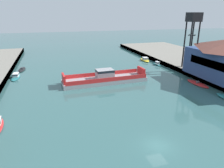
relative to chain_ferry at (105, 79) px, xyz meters
The scene contains 9 objects.
ground_plane 30.01m from the chain_ferry, 90.47° to the right, with size 400.00×400.00×0.00m, color #335B5B.
chain_ferry is the anchor object (origin of this frame).
moored_boat_near_left 27.28m from the chain_ferry, 30.26° to the left, with size 1.59×4.86×1.39m.
moored_boat_near_right 31.44m from the chain_ferry, 44.08° to the left, with size 3.35×7.73×1.41m.
moored_boat_mid_left 25.00m from the chain_ferry, 20.69° to the right, with size 2.69×7.91×0.89m.
moored_boat_far_left 31.02m from the chain_ferry, 138.23° to the left, with size 2.28×6.80×0.94m.
moored_boat_upstream_a 26.72m from the chain_ferry, 153.93° to the left, with size 2.56×7.35×1.36m.
crane_tower 31.84m from the chain_ferry, ahead, with size 3.56×3.56×16.82m.
bollard_right_far 28.59m from the chain_ferry, 23.94° to the right, with size 0.32×0.32×0.71m.
Camera 1 is at (-13.69, -22.13, 18.03)m, focal length 33.11 mm.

